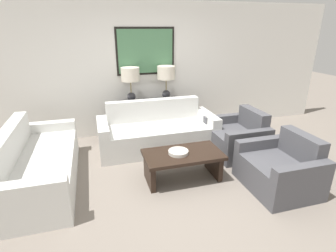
# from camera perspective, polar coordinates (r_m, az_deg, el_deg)

# --- Properties ---
(ground_plane) EXTENTS (20.00, 20.00, 0.00)m
(ground_plane) POSITION_cam_1_polar(r_m,az_deg,el_deg) (3.87, 2.94, -13.07)
(ground_plane) COLOR slate
(back_wall) EXTENTS (8.44, 0.12, 2.65)m
(back_wall) POSITION_cam_1_polar(r_m,az_deg,el_deg) (5.53, -4.89, 12.12)
(back_wall) COLOR silver
(back_wall) RESTS_ON ground_plane
(console_table) EXTENTS (1.28, 0.39, 0.74)m
(console_table) POSITION_cam_1_polar(r_m,az_deg,el_deg) (5.50, -4.01, 1.78)
(console_table) COLOR black
(console_table) RESTS_ON ground_plane
(table_lamp_left) EXTENTS (0.36, 0.36, 0.68)m
(table_lamp_left) POSITION_cam_1_polar(r_m,az_deg,el_deg) (5.22, -8.18, 10.40)
(table_lamp_left) COLOR #333338
(table_lamp_left) RESTS_ON console_table
(table_lamp_right) EXTENTS (0.36, 0.36, 0.68)m
(table_lamp_right) POSITION_cam_1_polar(r_m,az_deg,el_deg) (5.37, -0.41, 10.88)
(table_lamp_right) COLOR #333338
(table_lamp_right) RESTS_ON console_table
(couch_by_back_wall) EXTENTS (2.15, 0.89, 0.86)m
(couch_by_back_wall) POSITION_cam_1_polar(r_m,az_deg,el_deg) (4.92, -2.30, -1.48)
(couch_by_back_wall) COLOR silver
(couch_by_back_wall) RESTS_ON ground_plane
(couch_by_side) EXTENTS (0.89, 2.15, 0.86)m
(couch_by_side) POSITION_cam_1_polar(r_m,az_deg,el_deg) (4.21, -26.38, -7.74)
(couch_by_side) COLOR silver
(couch_by_side) RESTS_ON ground_plane
(coffee_table) EXTENTS (1.14, 0.62, 0.43)m
(coffee_table) POSITION_cam_1_polar(r_m,az_deg,el_deg) (3.90, 3.24, -7.40)
(coffee_table) COLOR black
(coffee_table) RESTS_ON ground_plane
(decorative_bowl) EXTENTS (0.29, 0.29, 0.05)m
(decorative_bowl) POSITION_cam_1_polar(r_m,az_deg,el_deg) (3.81, 2.26, -5.69)
(decorative_bowl) COLOR beige
(decorative_bowl) RESTS_ON coffee_table
(armchair_near_back_wall) EXTENTS (0.84, 1.00, 0.78)m
(armchair_near_back_wall) POSITION_cam_1_polar(r_m,az_deg,el_deg) (4.89, 14.80, -2.53)
(armchair_near_back_wall) COLOR #4C4C51
(armchair_near_back_wall) RESTS_ON ground_plane
(armchair_near_camera) EXTENTS (0.84, 1.00, 0.78)m
(armchair_near_camera) POSITION_cam_1_polar(r_m,az_deg,el_deg) (4.05, 23.20, -8.69)
(armchair_near_camera) COLOR #4C4C51
(armchair_near_camera) RESTS_ON ground_plane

